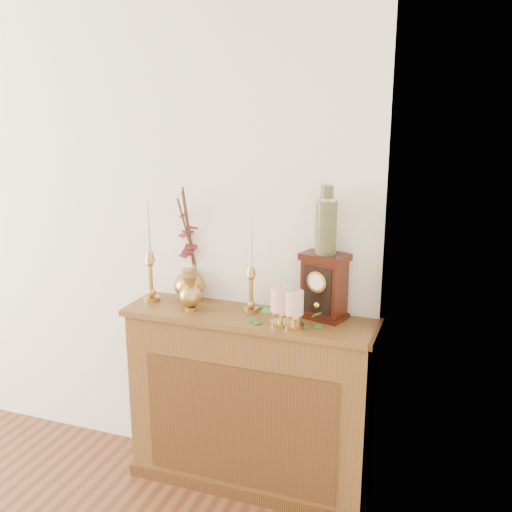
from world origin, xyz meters
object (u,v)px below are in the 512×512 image
at_px(candlestick_center, 251,282).
at_px(bud_vase, 190,293).
at_px(mantel_clock, 324,287).
at_px(candlestick_left, 150,269).
at_px(ginger_jar, 190,247).
at_px(ceramic_vase, 326,223).

distance_m(candlestick_center, bud_vase, 0.30).
xyz_separation_m(candlestick_center, bud_vase, (-0.28, -0.08, -0.06)).
bearing_deg(candlestick_center, mantel_clock, 7.41).
distance_m(candlestick_left, ginger_jar, 0.23).
bearing_deg(candlestick_left, bud_vase, -14.36).
bearing_deg(ceramic_vase, bud_vase, -168.18).
distance_m(mantel_clock, ceramic_vase, 0.30).
bearing_deg(ceramic_vase, candlestick_left, -175.65).
relative_size(candlestick_center, ginger_jar, 0.78).
bearing_deg(candlestick_center, candlestick_left, -177.94).
xyz_separation_m(candlestick_center, mantel_clock, (0.35, 0.05, 0.00)).
bearing_deg(bud_vase, candlestick_left, 165.64).
distance_m(candlestick_left, bud_vase, 0.27).
relative_size(candlestick_left, ginger_jar, 0.88).
relative_size(candlestick_left, mantel_clock, 1.66).
distance_m(candlestick_center, ceramic_vase, 0.46).
distance_m(candlestick_center, ginger_jar, 0.41).
height_order(ginger_jar, mantel_clock, ginger_jar).
relative_size(candlestick_center, mantel_clock, 1.48).
bearing_deg(bud_vase, ceramic_vase, 11.82).
bearing_deg(bud_vase, ginger_jar, 115.38).
bearing_deg(ceramic_vase, candlestick_center, -172.16).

